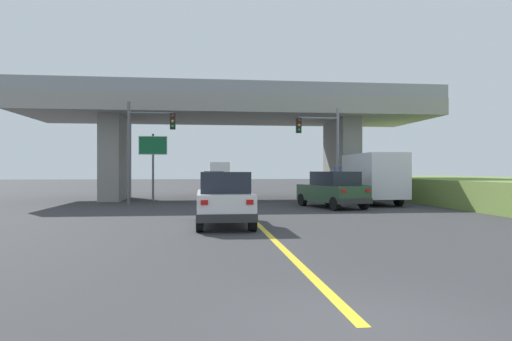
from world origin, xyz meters
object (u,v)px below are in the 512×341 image
suv_lead (224,199)px  sedan_oncoming (213,183)px  box_truck (369,178)px  semi_truck_distant (219,174)px  highway_sign (153,151)px  traffic_signal_nearside (325,143)px  suv_crossing (333,190)px  traffic_signal_farside (144,140)px

suv_lead → sedan_oncoming: 23.24m
box_truck → semi_truck_distant: size_ratio=1.01×
suv_lead → sedan_oncoming: bearing=89.7°
box_truck → highway_sign: 14.07m
highway_sign → sedan_oncoming: bearing=67.1°
traffic_signal_nearside → suv_crossing: bearing=-98.2°
traffic_signal_farside → suv_crossing: bearing=-15.7°
highway_sign → semi_truck_distant: (5.18, 25.54, -1.73)m
sedan_oncoming → semi_truck_distant: (1.01, 15.68, 0.60)m
semi_truck_distant → highway_sign: bearing=-101.5°
sedan_oncoming → traffic_signal_farside: 13.72m
suv_crossing → semi_truck_distant: bearing=83.9°
traffic_signal_nearside → semi_truck_distant: size_ratio=0.82×
suv_lead → box_truck: bearing=47.6°
suv_lead → highway_sign: (-4.05, 13.38, 2.33)m
box_truck → sedan_oncoming: size_ratio=1.56×
traffic_signal_nearside → traffic_signal_farside: bearing=-176.6°
suv_crossing → box_truck: box_truck is taller
suv_lead → traffic_signal_farside: traffic_signal_farside is taller
sedan_oncoming → highway_sign: 10.96m
suv_crossing → traffic_signal_nearside: traffic_signal_nearside is taller
suv_crossing → traffic_signal_nearside: 4.65m
highway_sign → semi_truck_distant: bearing=78.5°
suv_lead → suv_crossing: 9.92m
semi_truck_distant → suv_lead: bearing=-91.7°
sedan_oncoming → traffic_signal_farside: bearing=-109.2°
traffic_signal_farside → highway_sign: 2.87m
traffic_signal_farside → highway_sign: traffic_signal_farside is taller
suv_lead → highway_sign: size_ratio=1.08×
sedan_oncoming → traffic_signal_farside: (-4.42, -12.67, 2.88)m
box_truck → semi_truck_distant: (-8.49, 28.37, -0.02)m
traffic_signal_nearside → highway_sign: (-10.96, 2.15, -0.50)m
suv_lead → box_truck: (9.63, 10.56, 0.62)m
box_truck → traffic_signal_nearside: (-2.71, 0.68, 2.21)m
box_truck → highway_sign: highway_sign is taller
suv_lead → semi_truck_distant: semi_truck_distant is taller
semi_truck_distant → box_truck: bearing=-73.3°
traffic_signal_nearside → suv_lead: bearing=-121.6°
suv_lead → traffic_signal_farside: size_ratio=0.79×
sedan_oncoming → traffic_signal_farside: traffic_signal_farside is taller
traffic_signal_farside → semi_truck_distant: traffic_signal_farside is taller
traffic_signal_farside → box_truck: bearing=-0.1°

